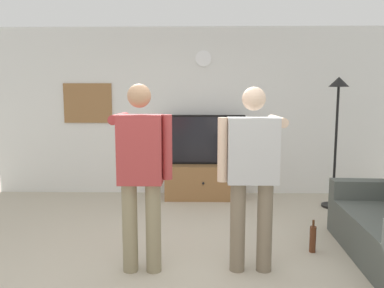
% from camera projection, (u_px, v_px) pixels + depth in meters
% --- Properties ---
extents(ground_plane, '(8.40, 8.40, 0.00)m').
position_uv_depth(ground_plane, '(182.00, 277.00, 3.34)').
color(ground_plane, '#B2A893').
extents(back_wall, '(6.40, 0.10, 2.70)m').
position_uv_depth(back_wall, '(190.00, 112.00, 6.09)').
color(back_wall, silver).
rests_on(back_wall, ground_plane).
extents(tv_stand, '(1.18, 0.52, 0.54)m').
position_uv_depth(tv_stand, '(203.00, 181.00, 5.88)').
color(tv_stand, olive).
rests_on(tv_stand, ground_plane).
extents(television, '(1.30, 0.07, 0.78)m').
position_uv_depth(television, '(203.00, 140.00, 5.84)').
color(television, black).
rests_on(television, tv_stand).
extents(wall_clock, '(0.25, 0.03, 0.25)m').
position_uv_depth(wall_clock, '(203.00, 59.00, 5.91)').
color(wall_clock, white).
extents(framed_picture, '(0.78, 0.04, 0.64)m').
position_uv_depth(framed_picture, '(88.00, 103.00, 6.05)').
color(framed_picture, olive).
extents(floor_lamp, '(0.32, 0.32, 1.88)m').
position_uv_depth(floor_lamp, '(337.00, 115.00, 5.27)').
color(floor_lamp, black).
rests_on(floor_lamp, ground_plane).
extents(person_standing_nearer_lamp, '(0.57, 0.78, 1.72)m').
position_uv_depth(person_standing_nearer_lamp, '(141.00, 168.00, 3.35)').
color(person_standing_nearer_lamp, gray).
rests_on(person_standing_nearer_lamp, ground_plane).
extents(person_standing_nearer_couch, '(0.63, 0.78, 1.70)m').
position_uv_depth(person_standing_nearer_couch, '(252.00, 168.00, 3.36)').
color(person_standing_nearer_couch, '#7A6B56').
rests_on(person_standing_nearer_couch, ground_plane).
extents(beverage_bottle, '(0.07, 0.07, 0.34)m').
position_uv_depth(beverage_bottle, '(313.00, 239.00, 3.86)').
color(beverage_bottle, '#592D19').
rests_on(beverage_bottle, ground_plane).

